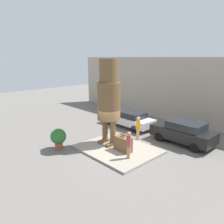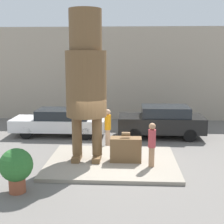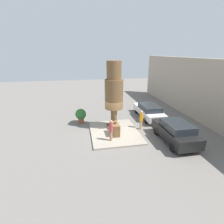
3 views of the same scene
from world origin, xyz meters
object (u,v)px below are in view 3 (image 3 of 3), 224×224
(giant_suitcase, at_px, (115,129))
(worker_hivis, at_px, (141,119))
(parked_car_white, at_px, (149,111))
(parked_car_black, at_px, (175,131))
(planter_pot, at_px, (81,115))
(tourist, at_px, (111,130))
(statue_figure, at_px, (114,90))

(giant_suitcase, relative_size, worker_hivis, 0.69)
(parked_car_white, height_order, worker_hivis, worker_hivis)
(parked_car_black, xyz_separation_m, planter_pot, (-5.03, -6.78, -0.03))
(parked_car_black, height_order, worker_hivis, worker_hivis)
(worker_hivis, bearing_deg, giant_suitcase, -70.74)
(tourist, distance_m, planter_pot, 4.71)
(statue_figure, distance_m, tourist, 3.49)
(planter_pot, bearing_deg, worker_hivis, 64.54)
(giant_suitcase, xyz_separation_m, worker_hivis, (-0.85, 2.44, 0.34))
(statue_figure, xyz_separation_m, tourist, (2.43, -0.69, -2.40))
(parked_car_white, bearing_deg, parked_car_black, 179.61)
(parked_car_white, bearing_deg, worker_hivis, 145.76)
(giant_suitcase, distance_m, parked_car_black, 4.52)
(statue_figure, distance_m, giant_suitcase, 3.19)
(giant_suitcase, xyz_separation_m, tourist, (0.94, -0.51, 0.41))
(tourist, bearing_deg, parked_car_black, 79.92)
(parked_car_black, bearing_deg, statue_figure, 50.64)
(giant_suitcase, xyz_separation_m, planter_pot, (-3.26, -2.63, 0.21))
(giant_suitcase, relative_size, parked_car_white, 0.25)
(parked_car_black, relative_size, planter_pot, 3.10)
(statue_figure, bearing_deg, planter_pot, -122.19)
(statue_figure, xyz_separation_m, giant_suitcase, (1.50, -0.18, -2.81))
(statue_figure, relative_size, parked_car_black, 1.32)
(tourist, xyz_separation_m, parked_car_black, (0.83, 4.67, -0.18))
(parked_car_black, distance_m, planter_pot, 8.44)
(giant_suitcase, distance_m, tourist, 1.15)
(statue_figure, height_order, giant_suitcase, statue_figure)
(tourist, xyz_separation_m, parked_car_white, (-4.36, 4.70, -0.27))
(statue_figure, xyz_separation_m, parked_car_black, (3.26, 3.98, -2.58))
(giant_suitcase, distance_m, parked_car_white, 5.41)
(statue_figure, relative_size, parked_car_white, 1.17)
(worker_hivis, bearing_deg, statue_figure, -105.95)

